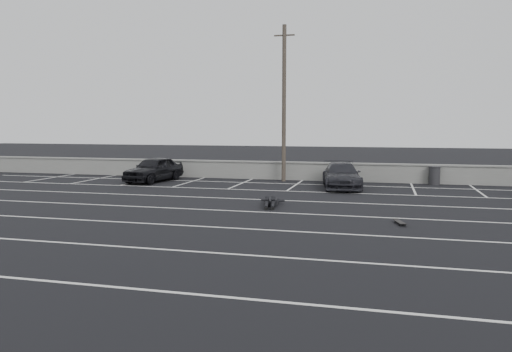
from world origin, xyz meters
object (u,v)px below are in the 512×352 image
(skateboard, at_px, (400,222))
(person, at_px, (272,199))
(car_left, at_px, (154,169))
(trash_bin, at_px, (434,175))
(car_right, at_px, (341,175))
(utility_pole, at_px, (284,103))

(skateboard, bearing_deg, person, 133.22)
(car_left, relative_size, person, 1.57)
(trash_bin, bearing_deg, person, -128.21)
(car_left, xyz_separation_m, trash_bin, (15.23, 2.40, -0.20))
(car_right, bearing_deg, trash_bin, 20.33)
(car_right, height_order, utility_pole, utility_pole)
(car_right, bearing_deg, person, -119.41)
(car_left, xyz_separation_m, car_right, (10.53, -0.28, -0.06))
(car_right, relative_size, utility_pole, 0.51)
(car_right, distance_m, skateboard, 9.37)
(car_right, height_order, person, car_right)
(utility_pole, relative_size, trash_bin, 8.81)
(utility_pole, bearing_deg, car_right, -33.82)
(utility_pole, height_order, person, utility_pole)
(utility_pole, xyz_separation_m, trash_bin, (8.16, 0.37, -3.91))
(trash_bin, distance_m, person, 11.23)
(car_right, height_order, trash_bin, car_right)
(utility_pole, bearing_deg, skateboard, -61.70)
(skateboard, bearing_deg, utility_pole, 101.84)
(utility_pole, relative_size, skateboard, 11.49)
(car_right, height_order, skateboard, car_right)
(trash_bin, distance_m, skateboard, 11.86)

